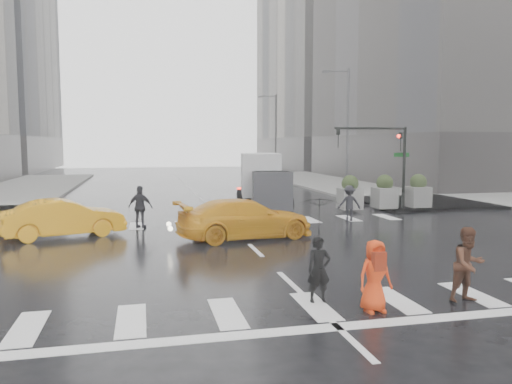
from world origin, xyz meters
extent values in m
plane|color=black|center=(0.00, 0.00, 0.00)|extent=(120.00, 120.00, 0.00)
cube|color=slate|center=(19.50, 17.50, 0.07)|extent=(35.00, 35.00, 0.15)
cube|color=#2B2826|center=(29.00, 27.00, 2.20)|extent=(26.05, 26.05, 4.40)
cube|color=#A59D8F|center=(29.00, 56.00, 18.00)|extent=(26.00, 26.00, 36.00)
cube|color=#2B2826|center=(29.00, 56.00, 2.20)|extent=(26.05, 26.05, 4.40)
cylinder|color=black|center=(10.00, 8.00, 2.25)|extent=(0.16, 0.16, 4.50)
cylinder|color=black|center=(8.00, 8.00, 4.40)|extent=(4.00, 0.12, 0.12)
imported|color=black|center=(9.75, 8.00, 3.70)|extent=(0.16, 0.20, 1.00)
imported|color=black|center=(6.20, 8.00, 3.90)|extent=(0.16, 0.20, 1.00)
sphere|color=#FF190C|center=(9.65, 8.00, 4.00)|extent=(0.20, 0.20, 0.20)
cube|color=#0C5918|center=(10.00, 8.30, 3.00)|extent=(0.90, 0.03, 0.22)
cylinder|color=#59595B|center=(11.00, 18.00, 4.50)|extent=(0.20, 0.20, 9.00)
cylinder|color=#59595B|center=(10.10, 18.00, 8.80)|extent=(1.80, 0.12, 0.12)
cube|color=#59595B|center=(9.20, 18.00, 8.70)|extent=(0.50, 0.22, 0.15)
cylinder|color=#59595B|center=(11.00, 38.00, 4.50)|extent=(0.20, 0.20, 9.00)
cylinder|color=#59595B|center=(10.10, 38.00, 8.80)|extent=(1.80, 0.12, 0.12)
cube|color=#59595B|center=(9.20, 38.00, 8.70)|extent=(0.50, 0.22, 0.15)
cube|color=slate|center=(7.00, 8.20, 0.70)|extent=(1.10, 1.10, 1.10)
sphere|color=#243216|center=(7.00, 8.20, 1.50)|extent=(0.90, 0.90, 0.90)
cube|color=slate|center=(9.00, 8.20, 0.70)|extent=(1.10, 1.10, 1.10)
sphere|color=#243216|center=(9.00, 8.20, 1.50)|extent=(0.90, 0.90, 0.90)
cube|color=slate|center=(11.00, 8.20, 0.70)|extent=(1.10, 1.10, 1.10)
sphere|color=#243216|center=(11.00, 8.20, 1.50)|extent=(0.90, 0.90, 0.90)
imported|color=black|center=(0.17, -5.74, 0.76)|extent=(0.56, 0.37, 1.52)
imported|color=black|center=(0.17, -5.74, 1.99)|extent=(0.97, 0.99, 0.88)
imported|color=#4A291A|center=(3.52, -6.47, 0.87)|extent=(0.91, 0.75, 1.74)
imported|color=red|center=(1.13, -6.61, 0.79)|extent=(0.81, 0.57, 1.57)
cube|color=maroon|center=(1.13, -6.79, 1.15)|extent=(0.29, 0.19, 0.40)
imported|color=black|center=(-3.81, 5.39, 0.91)|extent=(1.24, 1.02, 1.82)
imported|color=black|center=(5.71, 5.30, 0.83)|extent=(1.17, 0.79, 1.66)
imported|color=orange|center=(-6.70, 3.98, 0.74)|extent=(4.75, 2.79, 1.48)
imported|color=orange|center=(0.09, 2.15, 0.76)|extent=(4.90, 2.82, 1.52)
cube|color=silver|center=(3.04, 12.16, 1.83)|extent=(2.14, 4.10, 2.40)
cube|color=#2D2E33|center=(3.04, 9.31, 1.11)|extent=(2.05, 1.60, 2.05)
cube|color=black|center=(3.04, 9.31, 1.74)|extent=(1.78, 0.80, 0.80)
cylinder|color=black|center=(2.10, 9.13, 0.40)|extent=(0.25, 0.80, 0.80)
cylinder|color=black|center=(3.97, 9.13, 0.40)|extent=(0.25, 0.80, 0.80)
cylinder|color=black|center=(2.10, 11.09, 0.40)|extent=(0.25, 0.80, 0.80)
cylinder|color=black|center=(3.97, 11.09, 0.40)|extent=(0.25, 0.80, 0.80)
cylinder|color=black|center=(2.10, 13.58, 0.40)|extent=(0.25, 0.80, 0.80)
cylinder|color=black|center=(3.97, 13.58, 0.40)|extent=(0.25, 0.80, 0.80)
camera|label=1|loc=(-3.72, -16.27, 3.64)|focal=35.00mm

